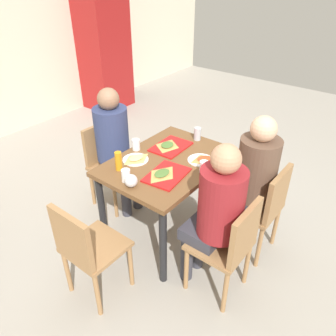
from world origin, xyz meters
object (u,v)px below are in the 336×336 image
object	(u,v)px
main_table	(168,171)
soda_can	(197,134)
person_in_brown_jacket	(252,175)
pizza_slice_c	(136,158)
pizza_slice_b	(167,145)
chair_left_end	(86,247)
paper_plate_center	(136,160)
person_in_red	(216,209)
plastic_cup_c	(126,176)
plastic_cup_b	(204,167)
condiment_bottle	(119,161)
pizza_slice_d	(205,159)
paper_plate_near_edge	(201,160)
person_far_side	(115,142)
tray_red_far	(171,147)
tray_red_near	(167,175)
foil_bundle	(131,181)
plastic_cup_a	(136,145)
pizza_slice_a	(162,174)
chair_near_left	(230,243)
chair_near_right	(263,205)
chair_far_side	(107,159)
drink_fridge	(104,50)

from	to	relation	value
main_table	soda_can	distance (m)	0.50
person_in_brown_jacket	pizza_slice_c	distance (m)	0.97
person_in_brown_jacket	pizza_slice_b	bearing A→B (deg)	97.76
chair_left_end	paper_plate_center	xyz separation A→B (m)	(0.77, 0.22, 0.28)
person_in_red	plastic_cup_c	world-z (taller)	person_in_red
plastic_cup_b	condiment_bottle	xyz separation A→B (m)	(-0.39, 0.56, 0.03)
pizza_slice_c	pizza_slice_d	xyz separation A→B (m)	(0.35, -0.46, 0.00)
chair_left_end	paper_plate_near_edge	distance (m)	1.16
person_far_side	tray_red_far	xyz separation A→B (m)	(0.19, -0.52, 0.04)
tray_red_near	chair_left_end	bearing A→B (deg)	169.35
chair_left_end	condiment_bottle	size ratio (longest dim) A/B	5.36
paper_plate_center	foil_bundle	world-z (taller)	foil_bundle
person_in_brown_jacket	plastic_cup_a	xyz separation A→B (m)	(-0.31, 0.98, 0.08)
pizza_slice_a	foil_bundle	distance (m)	0.27
paper_plate_near_edge	foil_bundle	distance (m)	0.67
tray_red_far	pizza_slice_c	size ratio (longest dim) A/B	1.71
pizza_slice_b	chair_near_left	bearing A→B (deg)	-115.82
paper_plate_center	person_in_brown_jacket	bearing A→B (deg)	-62.79
soda_can	tray_red_near	bearing A→B (deg)	-166.49
paper_plate_center	chair_near_right	bearing A→B (deg)	-66.14
pizza_slice_b	chair_near_right	bearing A→B (deg)	-83.41
main_table	person_far_side	size ratio (longest dim) A/B	0.87
pizza_slice_b	chair_far_side	bearing A→B (deg)	104.88
person_in_brown_jacket	pizza_slice_d	distance (m)	0.41
chair_near_right	drink_fridge	world-z (taller)	drink_fridge
chair_left_end	paper_plate_near_edge	world-z (taller)	chair_left_end
pizza_slice_b	plastic_cup_c	bearing A→B (deg)	-172.40
chair_near_right	tray_red_near	bearing A→B (deg)	126.24
tray_red_near	pizza_slice_d	distance (m)	0.39
person_in_red	paper_plate_center	bearing A→B (deg)	82.68
chair_near_right	soda_can	xyz separation A→B (m)	(0.19, 0.80, 0.34)
chair_far_side	foil_bundle	xyz separation A→B (m)	(-0.47, -0.80, 0.33)
person_in_brown_jacket	paper_plate_near_edge	world-z (taller)	person_in_brown_jacket
pizza_slice_c	paper_plate_near_edge	bearing A→B (deg)	-52.57
pizza_slice_a	plastic_cup_b	bearing A→B (deg)	-41.65
tray_red_far	soda_can	xyz separation A→B (m)	(0.28, -0.10, 0.05)
main_table	paper_plate_near_edge	size ratio (longest dim) A/B	5.04
tray_red_far	paper_plate_center	distance (m)	0.37
pizza_slice_c	pizza_slice_a	bearing A→B (deg)	-100.14
chair_near_right	pizza_slice_a	bearing A→B (deg)	126.92
person_in_brown_jacket	paper_plate_center	xyz separation A→B (m)	(-0.44, 0.86, 0.03)
tray_red_far	soda_can	distance (m)	0.30
paper_plate_near_edge	plastic_cup_c	size ratio (longest dim) A/B	2.20
pizza_slice_d	person_in_red	bearing A→B (deg)	-139.41
person_in_red	foil_bundle	distance (m)	0.66
plastic_cup_b	plastic_cup_c	world-z (taller)	same
paper_plate_near_edge	pizza_slice_a	bearing A→B (deg)	165.09
chair_left_end	pizza_slice_d	world-z (taller)	chair_left_end
chair_far_side	paper_plate_center	size ratio (longest dim) A/B	3.90
chair_near_left	paper_plate_near_edge	bearing A→B (deg)	51.77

